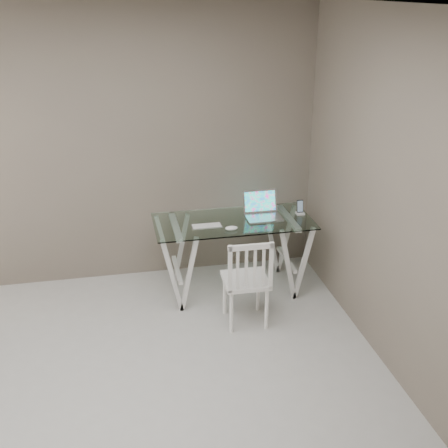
% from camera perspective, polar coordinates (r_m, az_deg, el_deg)
% --- Properties ---
extents(room, '(4.50, 4.52, 2.71)m').
position_cam_1_polar(room, '(3.30, -11.88, 3.31)').
color(room, '#A9A7A2').
rests_on(room, ground).
extents(desk, '(1.50, 0.70, 0.75)m').
position_cam_1_polar(desk, '(5.47, 0.91, -3.17)').
color(desk, silver).
rests_on(desk, ground).
extents(chair, '(0.40, 0.40, 0.85)m').
position_cam_1_polar(chair, '(4.87, 2.39, -5.56)').
color(chair, white).
rests_on(chair, ground).
extents(laptop, '(0.34, 0.30, 0.23)m').
position_cam_1_polar(laptop, '(5.42, 3.89, 1.36)').
color(laptop, '#BAB9BE').
rests_on(laptop, desk).
extents(keyboard, '(0.28, 0.12, 0.01)m').
position_cam_1_polar(keyboard, '(5.20, -1.78, -0.20)').
color(keyboard, silver).
rests_on(keyboard, desk).
extents(mouse, '(0.12, 0.07, 0.04)m').
position_cam_1_polar(mouse, '(5.11, 0.76, -0.42)').
color(mouse, white).
rests_on(mouse, desk).
extents(phone_dock, '(0.08, 0.08, 0.14)m').
position_cam_1_polar(phone_dock, '(5.51, 7.73, 1.39)').
color(phone_dock, white).
rests_on(phone_dock, desk).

